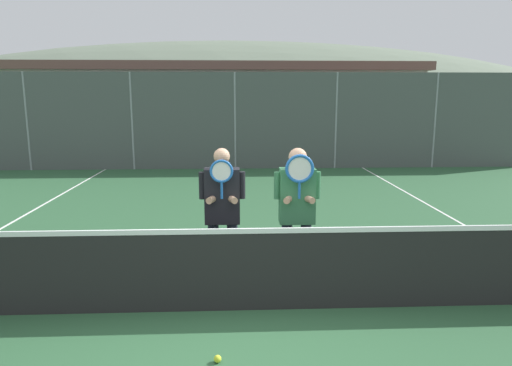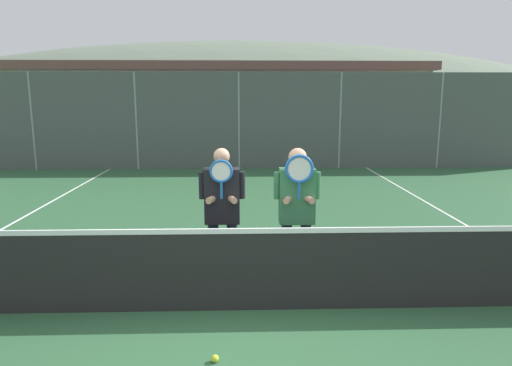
{
  "view_description": "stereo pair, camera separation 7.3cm",
  "coord_description": "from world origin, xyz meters",
  "px_view_note": "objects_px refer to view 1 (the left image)",
  "views": [
    {
      "loc": [
        0.01,
        -4.7,
        2.34
      ],
      "look_at": [
        0.26,
        0.76,
        1.29
      ],
      "focal_mm": 32.0,
      "sensor_mm": 36.0,
      "label": 1
    },
    {
      "loc": [
        0.08,
        -4.71,
        2.34
      ],
      "look_at": [
        0.26,
        0.76,
        1.29
      ],
      "focal_mm": 32.0,
      "sensor_mm": 36.0,
      "label": 2
    }
  ],
  "objects_px": {
    "player_leftmost": "(222,209)",
    "car_right_of_center": "(498,135)",
    "tennis_ball_on_court": "(218,359)",
    "player_center_left": "(297,206)",
    "car_far_left": "(71,135)",
    "car_center": "(357,136)",
    "car_left_of_center": "(215,136)"
  },
  "relations": [
    {
      "from": "car_far_left",
      "to": "tennis_ball_on_court",
      "type": "distance_m",
      "value": 14.31
    },
    {
      "from": "player_leftmost",
      "to": "player_center_left",
      "type": "xyz_separation_m",
      "value": [
        0.89,
        -0.05,
        0.03
      ]
    },
    {
      "from": "player_center_left",
      "to": "car_center",
      "type": "height_order",
      "value": "player_center_left"
    },
    {
      "from": "player_center_left",
      "to": "tennis_ball_on_court",
      "type": "bearing_deg",
      "value": -119.98
    },
    {
      "from": "car_far_left",
      "to": "car_center",
      "type": "xyz_separation_m",
      "value": [
        10.4,
        -0.23,
        -0.06
      ]
    },
    {
      "from": "car_center",
      "to": "car_right_of_center",
      "type": "relative_size",
      "value": 1.0
    },
    {
      "from": "player_leftmost",
      "to": "car_right_of_center",
      "type": "height_order",
      "value": "player_leftmost"
    },
    {
      "from": "player_leftmost",
      "to": "car_right_of_center",
      "type": "relative_size",
      "value": 0.38
    },
    {
      "from": "player_center_left",
      "to": "car_center",
      "type": "bearing_deg",
      "value": 71.66
    },
    {
      "from": "car_left_of_center",
      "to": "car_right_of_center",
      "type": "xyz_separation_m",
      "value": [
        10.55,
        -0.38,
        0.02
      ]
    },
    {
      "from": "car_right_of_center",
      "to": "car_center",
      "type": "bearing_deg",
      "value": -179.07
    },
    {
      "from": "player_center_left",
      "to": "tennis_ball_on_court",
      "type": "height_order",
      "value": "player_center_left"
    },
    {
      "from": "player_leftmost",
      "to": "tennis_ball_on_court",
      "type": "height_order",
      "value": "player_leftmost"
    },
    {
      "from": "car_left_of_center",
      "to": "player_leftmost",
      "type": "bearing_deg",
      "value": -87.11
    },
    {
      "from": "car_left_of_center",
      "to": "car_center",
      "type": "distance_m",
      "value": 5.24
    },
    {
      "from": "player_leftmost",
      "to": "car_right_of_center",
      "type": "xyz_separation_m",
      "value": [
        9.96,
        11.31,
        -0.12
      ]
    },
    {
      "from": "player_leftmost",
      "to": "tennis_ball_on_court",
      "type": "distance_m",
      "value": 1.89
    },
    {
      "from": "car_right_of_center",
      "to": "tennis_ball_on_court",
      "type": "height_order",
      "value": "car_right_of_center"
    },
    {
      "from": "car_center",
      "to": "tennis_ball_on_court",
      "type": "xyz_separation_m",
      "value": [
        -4.64,
        -12.84,
        -0.84
      ]
    },
    {
      "from": "car_right_of_center",
      "to": "player_leftmost",
      "type": "bearing_deg",
      "value": -131.37
    },
    {
      "from": "car_left_of_center",
      "to": "tennis_ball_on_court",
      "type": "relative_size",
      "value": 63.57
    },
    {
      "from": "car_center",
      "to": "car_right_of_center",
      "type": "bearing_deg",
      "value": 0.93
    },
    {
      "from": "car_right_of_center",
      "to": "car_left_of_center",
      "type": "bearing_deg",
      "value": 177.91
    },
    {
      "from": "player_leftmost",
      "to": "car_far_left",
      "type": "relative_size",
      "value": 0.39
    },
    {
      "from": "car_right_of_center",
      "to": "tennis_ball_on_court",
      "type": "relative_size",
      "value": 66.86
    },
    {
      "from": "car_left_of_center",
      "to": "tennis_ball_on_court",
      "type": "height_order",
      "value": "car_left_of_center"
    },
    {
      "from": "player_leftmost",
      "to": "car_left_of_center",
      "type": "bearing_deg",
      "value": 92.89
    },
    {
      "from": "player_center_left",
      "to": "tennis_ball_on_court",
      "type": "relative_size",
      "value": 25.55
    },
    {
      "from": "player_leftmost",
      "to": "car_far_left",
      "type": "height_order",
      "value": "car_far_left"
    },
    {
      "from": "car_far_left",
      "to": "player_leftmost",
      "type": "bearing_deg",
      "value": -63.26
    },
    {
      "from": "car_left_of_center",
      "to": "car_right_of_center",
      "type": "height_order",
      "value": "car_right_of_center"
    },
    {
      "from": "car_right_of_center",
      "to": "car_far_left",
      "type": "bearing_deg",
      "value": 179.49
    }
  ]
}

